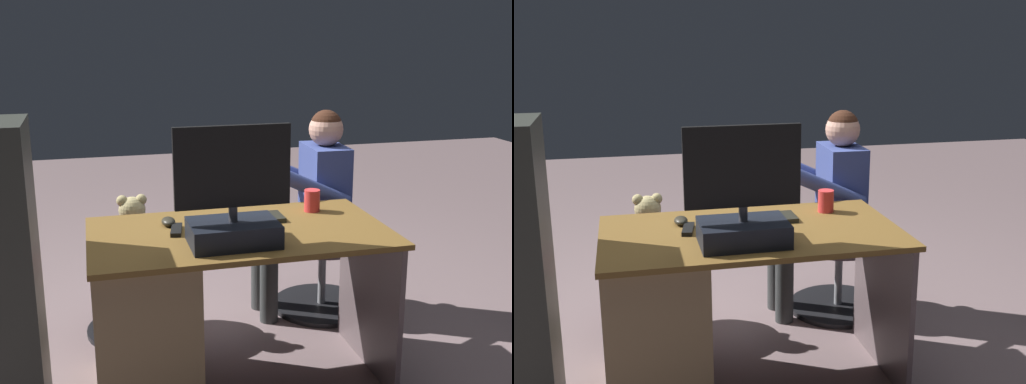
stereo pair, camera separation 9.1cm
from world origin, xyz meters
TOP-DOWN VIEW (x-y plane):
  - ground_plane at (0.00, 0.00)m, footprint 10.00×10.00m
  - desk at (0.33, 0.32)m, footprint 1.28×0.72m
  - monitor at (0.06, 0.48)m, footprint 0.47×0.25m
  - keyboard at (-0.02, 0.20)m, footprint 0.42×0.14m
  - computer_mouse at (0.29, 0.17)m, footprint 0.06×0.10m
  - cup at (-0.40, 0.12)m, footprint 0.07×0.07m
  - tv_remote at (0.26, 0.27)m, footprint 0.07×0.16m
  - office_chair_teddy at (0.41, -0.29)m, footprint 0.53×0.53m
  - teddy_bear at (0.41, -0.30)m, footprint 0.22×0.23m
  - visitor_chair at (-0.63, -0.31)m, footprint 0.55×0.55m
  - person at (-0.55, -0.31)m, footprint 0.50×0.48m

SIDE VIEW (x-z plane):
  - ground_plane at x=0.00m, z-range 0.00..0.00m
  - visitor_chair at x=-0.63m, z-range 0.03..0.46m
  - office_chair_teddy at x=0.41m, z-range 0.04..0.46m
  - desk at x=0.33m, z-range 0.02..0.74m
  - teddy_bear at x=0.41m, z-range 0.41..0.72m
  - person at x=-0.55m, z-range 0.09..1.22m
  - tv_remote at x=0.26m, z-range 0.71..0.73m
  - keyboard at x=-0.02m, z-range 0.71..0.73m
  - computer_mouse at x=0.29m, z-range 0.71..0.75m
  - cup at x=-0.40m, z-range 0.71..0.82m
  - monitor at x=0.06m, z-range 0.61..1.09m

